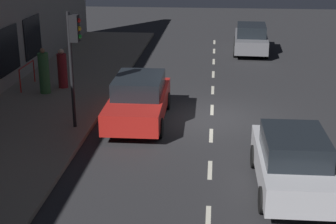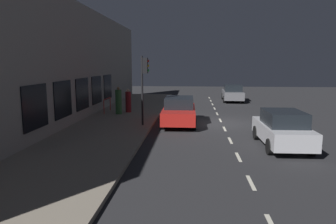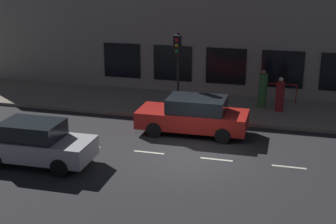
{
  "view_description": "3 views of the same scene",
  "coord_description": "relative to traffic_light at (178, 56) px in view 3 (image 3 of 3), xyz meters",
  "views": [
    {
      "loc": [
        -0.03,
        16.99,
        6.11
      ],
      "look_at": [
        1.32,
        2.62,
        1.12
      ],
      "focal_mm": 54.09,
      "sensor_mm": 36.0,
      "label": 1
    },
    {
      "loc": [
        1.81,
        18.51,
        3.56
      ],
      "look_at": [
        3.08,
        2.02,
        0.97
      ],
      "focal_mm": 33.37,
      "sensor_mm": 36.0,
      "label": 2
    },
    {
      "loc": [
        -16.2,
        -3.56,
        6.95
      ],
      "look_at": [
        1.7,
        1.31,
        1.13
      ],
      "focal_mm": 51.32,
      "sensor_mm": 36.0,
      "label": 3
    }
  ],
  "objects": [
    {
      "name": "building_facade",
      "position": [
        4.4,
        -1.6,
        0.62
      ],
      "size": [
        0.65,
        32.0,
        7.11
      ],
      "color": "gray",
      "rests_on": "ground"
    },
    {
      "name": "pedestrian_0",
      "position": [
        1.85,
        -4.53,
        -2.03
      ],
      "size": [
        0.53,
        0.53,
        1.65
      ],
      "rotation": [
        0.0,
        0.0,
        5.16
      ],
      "color": "maroon",
      "rests_on": "sidewalk"
    },
    {
      "name": "pedestrian_1",
      "position": [
        2.35,
        -3.69,
        -1.93
      ],
      "size": [
        0.53,
        0.53,
        1.84
      ],
      "rotation": [
        0.0,
        0.0,
        0.32
      ],
      "color": "#336B38",
      "rests_on": "sidewalk"
    },
    {
      "name": "red_railing",
      "position": [
        3.35,
        -4.45,
        -2.08
      ],
      "size": [
        0.05,
        1.7,
        0.97
      ],
      "color": "red",
      "rests_on": "sidewalk"
    },
    {
      "name": "traffic_light",
      "position": [
        0.0,
        0.0,
        0.0
      ],
      "size": [
        0.45,
        0.32,
        3.8
      ],
      "color": "black",
      "rests_on": "sidewalk"
    },
    {
      "name": "ground_plane",
      "position": [
        -4.4,
        -1.6,
        -2.93
      ],
      "size": [
        60.0,
        60.0,
        0.0
      ],
      "primitive_type": "plane",
      "color": "#28282B"
    },
    {
      "name": "lane_centre_line",
      "position": [
        -4.4,
        -2.6,
        -2.92
      ],
      "size": [
        0.12,
        27.2,
        0.01
      ],
      "color": "beige",
      "rests_on": "ground"
    },
    {
      "name": "sidewalk",
      "position": [
        1.85,
        -1.6,
        -2.85
      ],
      "size": [
        4.5,
        32.0,
        0.15
      ],
      "color": "gray",
      "rests_on": "ground"
    },
    {
      "name": "parked_car_2",
      "position": [
        -1.85,
        -1.17,
        -2.14
      ],
      "size": [
        1.98,
        4.61,
        1.58
      ],
      "rotation": [
        0.0,
        0.0,
        0.01
      ],
      "color": "red",
      "rests_on": "ground"
    },
    {
      "name": "parked_car_1",
      "position": [
        -6.46,
        3.56,
        -2.14
      ],
      "size": [
        1.85,
        4.04,
        1.58
      ],
      "rotation": [
        0.0,
        0.0,
        3.15
      ],
      "color": "#B7B7BC",
      "rests_on": "ground"
    }
  ]
}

